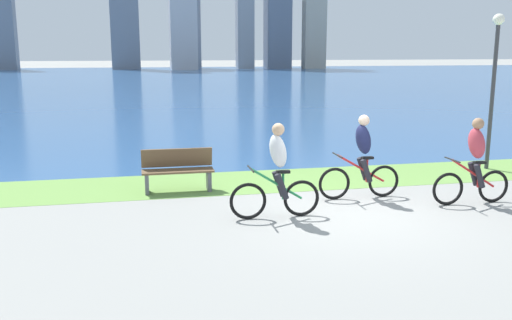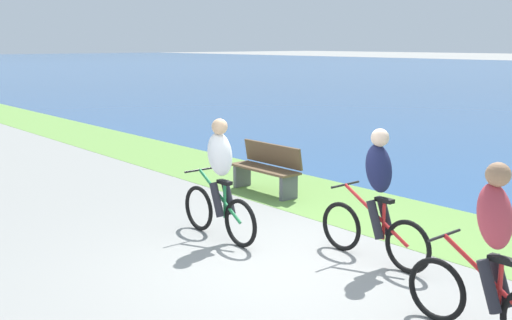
{
  "view_description": "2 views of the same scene",
  "coord_description": "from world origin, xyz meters",
  "px_view_note": "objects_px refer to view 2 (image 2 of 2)",
  "views": [
    {
      "loc": [
        -3.68,
        -9.09,
        2.95
      ],
      "look_at": [
        -1.54,
        1.12,
        0.86
      ],
      "focal_mm": 38.59,
      "sensor_mm": 36.0,
      "label": 1
    },
    {
      "loc": [
        5.16,
        -4.76,
        2.71
      ],
      "look_at": [
        -1.64,
        0.98,
        0.98
      ],
      "focal_mm": 42.31,
      "sensor_mm": 36.0,
      "label": 2
    }
  ],
  "objects_px": {
    "cyclist_distant_rear": "(490,254)",
    "bench_near_path": "(267,168)",
    "cyclist_lead": "(220,180)",
    "cyclist_trailing": "(377,197)"
  },
  "relations": [
    {
      "from": "cyclist_trailing",
      "to": "cyclist_distant_rear",
      "type": "distance_m",
      "value": 2.13
    },
    {
      "from": "cyclist_trailing",
      "to": "cyclist_distant_rear",
      "type": "height_order",
      "value": "cyclist_trailing"
    },
    {
      "from": "cyclist_lead",
      "to": "cyclist_distant_rear",
      "type": "bearing_deg",
      "value": 1.49
    },
    {
      "from": "bench_near_path",
      "to": "cyclist_trailing",
      "type": "bearing_deg",
      "value": -20.36
    },
    {
      "from": "bench_near_path",
      "to": "cyclist_distant_rear",
      "type": "bearing_deg",
      "value": -21.33
    },
    {
      "from": "cyclist_lead",
      "to": "cyclist_trailing",
      "type": "relative_size",
      "value": 1.0
    },
    {
      "from": "cyclist_lead",
      "to": "bench_near_path",
      "type": "relative_size",
      "value": 1.14
    },
    {
      "from": "cyclist_lead",
      "to": "cyclist_trailing",
      "type": "height_order",
      "value": "cyclist_lead"
    },
    {
      "from": "cyclist_trailing",
      "to": "cyclist_distant_rear",
      "type": "xyz_separation_m",
      "value": [
        1.96,
        -0.84,
        -0.0
      ]
    },
    {
      "from": "cyclist_distant_rear",
      "to": "bench_near_path",
      "type": "xyz_separation_m",
      "value": [
        -5.55,
        2.17,
        -0.39
      ]
    }
  ]
}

